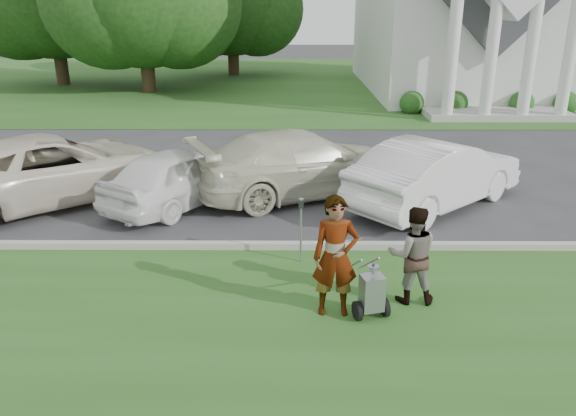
{
  "coord_description": "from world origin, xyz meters",
  "views": [
    {
      "loc": [
        0.0,
        -9.95,
        4.75
      ],
      "look_at": [
        -0.05,
        0.0,
        1.1
      ],
      "focal_mm": 35.0,
      "sensor_mm": 36.0,
      "label": 1
    }
  ],
  "objects_px": {
    "tree_back": "(231,3)",
    "car_b": "(181,176)",
    "person_right": "(412,256)",
    "car_d": "(436,173)",
    "parking_meter_near": "(301,223)",
    "striping_cart": "(371,294)",
    "car_c": "(302,163)",
    "car_a": "(54,168)",
    "person_left": "(335,257)"
  },
  "relations": [
    {
      "from": "person_right",
      "to": "car_c",
      "type": "height_order",
      "value": "person_right"
    },
    {
      "from": "person_right",
      "to": "car_d",
      "type": "relative_size",
      "value": 0.33
    },
    {
      "from": "person_left",
      "to": "car_c",
      "type": "distance_m",
      "value": 6.05
    },
    {
      "from": "person_right",
      "to": "car_a",
      "type": "distance_m",
      "value": 9.46
    },
    {
      "from": "parking_meter_near",
      "to": "car_b",
      "type": "xyz_separation_m",
      "value": [
        -2.9,
        3.36,
        -0.09
      ]
    },
    {
      "from": "car_a",
      "to": "car_d",
      "type": "height_order",
      "value": "car_d"
    },
    {
      "from": "car_a",
      "to": "parking_meter_near",
      "type": "bearing_deg",
      "value": -159.75
    },
    {
      "from": "parking_meter_near",
      "to": "car_c",
      "type": "xyz_separation_m",
      "value": [
        0.1,
        4.14,
        0.01
      ]
    },
    {
      "from": "person_left",
      "to": "person_right",
      "type": "height_order",
      "value": "person_left"
    },
    {
      "from": "tree_back",
      "to": "car_a",
      "type": "distance_m",
      "value": 26.76
    },
    {
      "from": "striping_cart",
      "to": "person_left",
      "type": "relative_size",
      "value": 0.58
    },
    {
      "from": "striping_cart",
      "to": "person_right",
      "type": "distance_m",
      "value": 0.99
    },
    {
      "from": "parking_meter_near",
      "to": "car_d",
      "type": "xyz_separation_m",
      "value": [
        3.35,
        3.25,
        0.02
      ]
    },
    {
      "from": "car_a",
      "to": "car_d",
      "type": "distance_m",
      "value": 9.5
    },
    {
      "from": "person_left",
      "to": "car_d",
      "type": "relative_size",
      "value": 0.39
    },
    {
      "from": "striping_cart",
      "to": "car_d",
      "type": "relative_size",
      "value": 0.22
    },
    {
      "from": "person_left",
      "to": "car_a",
      "type": "xyz_separation_m",
      "value": [
        -6.65,
        5.54,
        -0.16
      ]
    },
    {
      "from": "striping_cart",
      "to": "car_d",
      "type": "distance_m",
      "value": 5.77
    },
    {
      "from": "person_right",
      "to": "car_a",
      "type": "bearing_deg",
      "value": -30.45
    },
    {
      "from": "parking_meter_near",
      "to": "car_b",
      "type": "bearing_deg",
      "value": 130.87
    },
    {
      "from": "person_right",
      "to": "car_a",
      "type": "height_order",
      "value": "person_right"
    },
    {
      "from": "striping_cart",
      "to": "car_b",
      "type": "bearing_deg",
      "value": 111.09
    },
    {
      "from": "car_d",
      "to": "car_a",
      "type": "bearing_deg",
      "value": 45.82
    },
    {
      "from": "person_left",
      "to": "car_c",
      "type": "relative_size",
      "value": 0.34
    },
    {
      "from": "person_left",
      "to": "car_a",
      "type": "relative_size",
      "value": 0.33
    },
    {
      "from": "person_left",
      "to": "parking_meter_near",
      "type": "relative_size",
      "value": 1.52
    },
    {
      "from": "tree_back",
      "to": "car_b",
      "type": "xyz_separation_m",
      "value": [
        1.3,
        -26.69,
        -3.99
      ]
    },
    {
      "from": "striping_cart",
      "to": "car_b",
      "type": "height_order",
      "value": "car_b"
    },
    {
      "from": "person_right",
      "to": "car_b",
      "type": "distance_m",
      "value": 6.77
    },
    {
      "from": "person_right",
      "to": "tree_back",
      "type": "bearing_deg",
      "value": -76.8
    },
    {
      "from": "person_right",
      "to": "parking_meter_near",
      "type": "bearing_deg",
      "value": -37.27
    },
    {
      "from": "tree_back",
      "to": "car_a",
      "type": "bearing_deg",
      "value": -94.19
    },
    {
      "from": "striping_cart",
      "to": "car_a",
      "type": "height_order",
      "value": "car_a"
    },
    {
      "from": "parking_meter_near",
      "to": "striping_cart",
      "type": "bearing_deg",
      "value": -61.94
    },
    {
      "from": "tree_back",
      "to": "car_a",
      "type": "relative_size",
      "value": 1.6
    },
    {
      "from": "person_right",
      "to": "car_d",
      "type": "bearing_deg",
      "value": -105.59
    },
    {
      "from": "striping_cart",
      "to": "car_c",
      "type": "height_order",
      "value": "car_c"
    },
    {
      "from": "tree_back",
      "to": "striping_cart",
      "type": "relative_size",
      "value": 8.4
    },
    {
      "from": "tree_back",
      "to": "car_c",
      "type": "bearing_deg",
      "value": -80.58
    },
    {
      "from": "tree_back",
      "to": "car_b",
      "type": "distance_m",
      "value": 27.01
    },
    {
      "from": "car_a",
      "to": "car_c",
      "type": "distance_m",
      "value": 6.26
    },
    {
      "from": "tree_back",
      "to": "car_b",
      "type": "bearing_deg",
      "value": -87.21
    },
    {
      "from": "car_d",
      "to": "person_left",
      "type": "bearing_deg",
      "value": 109.23
    },
    {
      "from": "person_left",
      "to": "car_a",
      "type": "height_order",
      "value": "person_left"
    },
    {
      "from": "person_left",
      "to": "car_d",
      "type": "distance_m",
      "value": 5.89
    },
    {
      "from": "person_left",
      "to": "person_right",
      "type": "distance_m",
      "value": 1.37
    },
    {
      "from": "person_left",
      "to": "striping_cart",
      "type": "bearing_deg",
      "value": -13.7
    },
    {
      "from": "car_c",
      "to": "parking_meter_near",
      "type": "bearing_deg",
      "value": 153.25
    },
    {
      "from": "striping_cart",
      "to": "person_left",
      "type": "bearing_deg",
      "value": 151.23
    },
    {
      "from": "car_a",
      "to": "car_d",
      "type": "bearing_deg",
      "value": -131.45
    }
  ]
}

